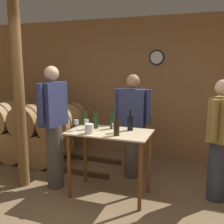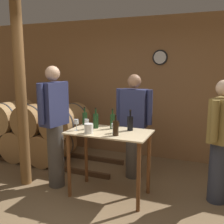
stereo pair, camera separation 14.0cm
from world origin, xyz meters
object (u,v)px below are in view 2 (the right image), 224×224
at_px(ice_bucket, 89,128).
at_px(person_visitor_with_scarf, 55,124).
at_px(wine_glass_near_center, 87,122).
at_px(wine_bottle_left, 96,120).
at_px(wine_bottle_far_left, 85,118).
at_px(wine_bottle_far_right, 130,123).
at_px(wooden_post, 21,97).
at_px(person_visitor_bearded, 220,140).
at_px(wine_glass_near_right, 114,126).
at_px(person_host, 134,124).
at_px(wine_glass_near_left, 76,122).
at_px(wine_bottle_center, 113,121).
at_px(wine_bottle_right, 116,128).

relative_size(ice_bucket, person_visitor_with_scarf, 0.07).
bearing_deg(wine_glass_near_center, wine_bottle_left, 53.62).
bearing_deg(wine_bottle_far_left, ice_bucket, -56.32).
height_order(wine_bottle_far_right, ice_bucket, wine_bottle_far_right).
distance_m(wine_bottle_far_left, wine_bottle_left, 0.29).
distance_m(wooden_post, wine_bottle_far_left, 0.98).
height_order(wine_glass_near_center, person_visitor_bearded, person_visitor_bearded).
xyz_separation_m(wine_glass_near_right, person_host, (0.03, 0.77, -0.14)).
distance_m(wine_bottle_far_right, person_visitor_bearded, 1.19).
height_order(wine_glass_near_left, wine_glass_near_center, wine_glass_near_left).
bearing_deg(ice_bucket, person_host, 69.42).
relative_size(wine_glass_near_left, wine_glass_near_center, 1.05).
bearing_deg(person_visitor_bearded, wine_glass_near_right, -161.40).
bearing_deg(wine_bottle_far_right, wine_bottle_center, 178.92).
bearing_deg(wine_glass_near_right, wine_bottle_left, 154.94).
xyz_separation_m(wine_bottle_far_left, person_visitor_bearded, (1.90, 0.14, -0.16)).
bearing_deg(wine_bottle_far_left, wooden_post, -155.87).
bearing_deg(ice_bucket, wine_glass_near_right, 23.13).
bearing_deg(wine_bottle_left, person_visitor_with_scarf, -167.93).
distance_m(wooden_post, wine_bottle_center, 1.40).
relative_size(wine_bottle_far_right, wine_glass_near_left, 1.90).
xyz_separation_m(wooden_post, wine_bottle_far_left, (0.85, 0.38, -0.32)).
bearing_deg(wine_bottle_far_right, wine_glass_near_center, -163.66).
relative_size(wine_bottle_center, ice_bucket, 2.24).
height_order(wooden_post, wine_bottle_far_right, wooden_post).
distance_m(wine_bottle_far_left, person_host, 0.79).
height_order(wine_bottle_far_left, wine_glass_near_left, wine_bottle_far_left).
bearing_deg(wine_bottle_far_right, person_visitor_bearded, 11.11).
height_order(wine_bottle_center, wine_bottle_far_right, wine_bottle_far_right).
xyz_separation_m(wine_bottle_left, wine_glass_near_left, (-0.19, -0.22, 0.00)).
distance_m(wooden_post, person_visitor_bearded, 2.84).
bearing_deg(person_visitor_with_scarf, wine_bottle_left, 12.07).
distance_m(ice_bucket, person_visitor_bearded, 1.72).
bearing_deg(wine_bottle_far_left, person_visitor_bearded, 4.31).
xyz_separation_m(wine_glass_near_left, person_visitor_bearded, (1.84, 0.50, -0.18)).
bearing_deg(wine_glass_near_right, person_visitor_bearded, 18.60).
distance_m(wine_glass_near_left, person_visitor_with_scarf, 0.43).
xyz_separation_m(wine_bottle_far_left, wine_glass_near_center, (0.16, -0.25, 0.01)).
distance_m(wine_bottle_far_left, wine_bottle_far_right, 0.75).
distance_m(wooden_post, wine_bottle_right, 1.53).
bearing_deg(wine_glass_near_center, wine_bottle_far_left, 122.89).
xyz_separation_m(wooden_post, person_host, (1.47, 0.85, -0.47)).
xyz_separation_m(wine_bottle_far_left, person_visitor_with_scarf, (-0.36, -0.27, -0.07)).
xyz_separation_m(wine_bottle_far_left, wine_bottle_far_right, (0.75, -0.08, 0.01)).
height_order(wine_bottle_far_left, wine_bottle_right, wine_bottle_far_left).
distance_m(wooden_post, person_host, 1.76).
bearing_deg(wine_bottle_center, wooden_post, -167.27).
bearing_deg(person_visitor_bearded, wine_glass_near_center, -167.12).
height_order(wine_bottle_far_left, wine_bottle_left, wine_bottle_left).
bearing_deg(wine_bottle_left, ice_bucket, -82.94).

